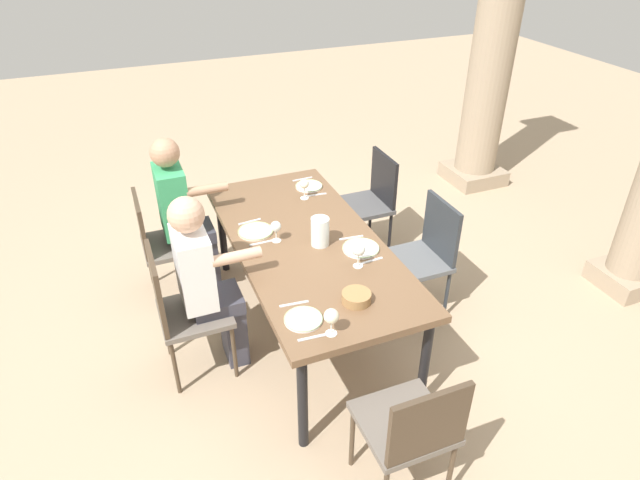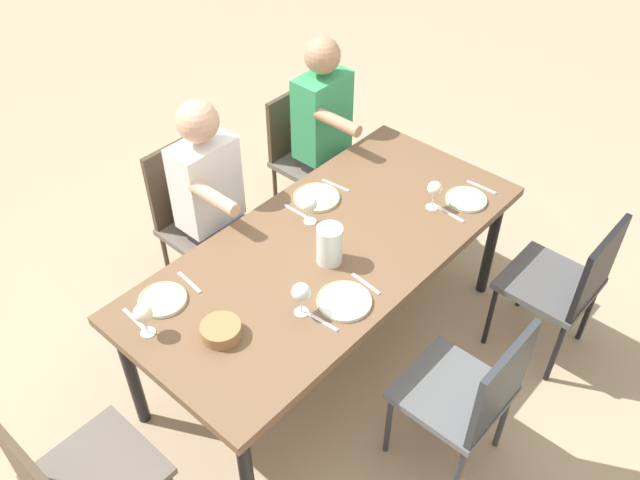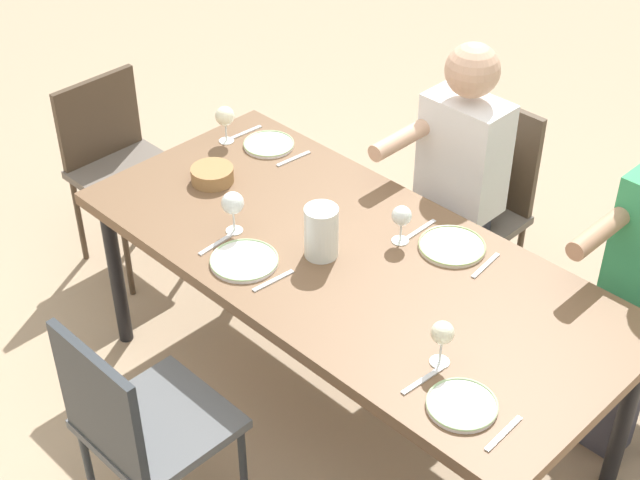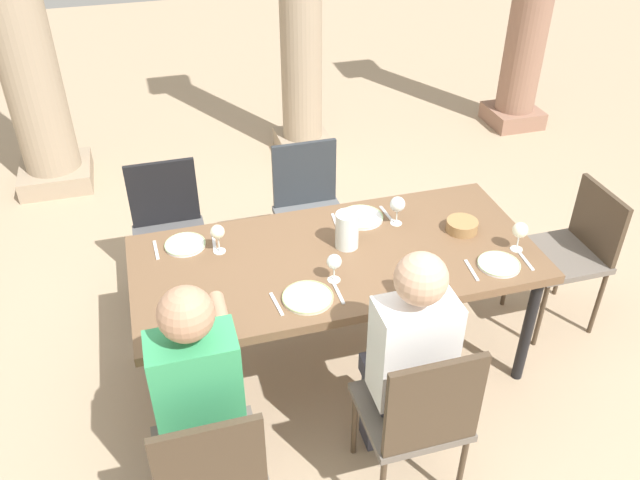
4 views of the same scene
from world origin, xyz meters
TOP-DOWN VIEW (x-y plane):
  - ground_plane at (0.00, 0.00)m, footprint 16.00×16.00m
  - dining_table at (0.00, 0.00)m, footprint 2.07×0.94m
  - chair_west_north at (-0.80, 0.89)m, footprint 0.44×0.44m
  - chair_west_south at (-0.80, -0.89)m, footprint 0.44×0.44m
  - chair_mid_north at (0.10, 0.89)m, footprint 0.44×0.44m
  - chair_mid_south at (0.10, -0.90)m, footprint 0.44×0.44m
  - chair_head_east at (1.45, 0.00)m, footprint 0.44×0.44m
  - diner_woman_green at (-0.80, -0.70)m, footprint 0.35×0.50m
  - diner_man_white at (0.10, -0.71)m, footprint 0.35×0.50m
  - plate_0 at (-0.73, 0.30)m, footprint 0.21×0.21m
  - wine_glass_0 at (-0.57, 0.20)m, footprint 0.07×0.07m
  - fork_0 at (-0.88, 0.30)m, footprint 0.02×0.17m
  - spoon_0 at (-0.58, 0.30)m, footprint 0.03×0.17m
  - plate_1 at (-0.23, -0.29)m, footprint 0.24×0.24m
  - wine_glass_1 at (-0.07, -0.19)m, footprint 0.07×0.07m
  - fork_1 at (-0.38, -0.29)m, footprint 0.03×0.17m
  - spoon_1 at (-0.08, -0.29)m, footprint 0.02×0.17m
  - plate_2 at (0.24, 0.29)m, footprint 0.24×0.24m
  - wine_glass_2 at (0.40, 0.19)m, footprint 0.08×0.08m
  - fork_2 at (0.09, 0.29)m, footprint 0.03×0.17m
  - spoon_2 at (0.39, 0.29)m, footprint 0.03×0.17m
  - plate_3 at (0.76, -0.31)m, footprint 0.21×0.21m
  - wine_glass_3 at (0.92, -0.21)m, footprint 0.08×0.08m
  - fork_3 at (0.61, -0.31)m, footprint 0.03×0.17m
  - spoon_3 at (0.91, -0.31)m, footprint 0.03×0.17m
  - water_pitcher at (0.08, 0.07)m, footprint 0.12×0.12m
  - bread_basket at (0.72, 0.03)m, footprint 0.17×0.17m

SIDE VIEW (x-z plane):
  - ground_plane at x=0.00m, z-range 0.00..0.00m
  - chair_west_south at x=-0.80m, z-range 0.07..0.95m
  - chair_mid_north at x=0.10m, z-range 0.06..0.96m
  - chair_west_north at x=-0.80m, z-range 0.07..0.96m
  - chair_head_east at x=1.45m, z-range 0.09..0.97m
  - chair_mid_south at x=0.10m, z-range 0.06..1.01m
  - diner_man_white at x=0.10m, z-range 0.05..1.34m
  - dining_table at x=0.00m, z-range 0.32..1.08m
  - diner_woman_green at x=-0.80m, z-range 0.05..1.36m
  - fork_0 at x=-0.88m, z-range 0.76..0.77m
  - spoon_0 at x=-0.58m, z-range 0.76..0.77m
  - fork_1 at x=-0.38m, z-range 0.76..0.77m
  - spoon_1 at x=-0.08m, z-range 0.76..0.77m
  - fork_2 at x=0.09m, z-range 0.76..0.77m
  - spoon_2 at x=0.39m, z-range 0.76..0.77m
  - fork_3 at x=0.61m, z-range 0.76..0.77m
  - spoon_3 at x=0.91m, z-range 0.76..0.77m
  - plate_2 at x=0.24m, z-range 0.76..0.78m
  - plate_1 at x=-0.23m, z-range 0.76..0.78m
  - plate_3 at x=0.76m, z-range 0.76..0.78m
  - plate_0 at x=-0.73m, z-range 0.76..0.78m
  - bread_basket at x=0.72m, z-range 0.76..0.82m
  - water_pitcher at x=0.08m, z-range 0.75..0.95m
  - wine_glass_1 at x=-0.07m, z-range 0.79..0.94m
  - wine_glass_0 at x=-0.57m, z-range 0.80..0.96m
  - wine_glass_3 at x=0.92m, z-range 0.80..0.96m
  - wine_glass_2 at x=0.40m, z-range 0.80..0.97m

